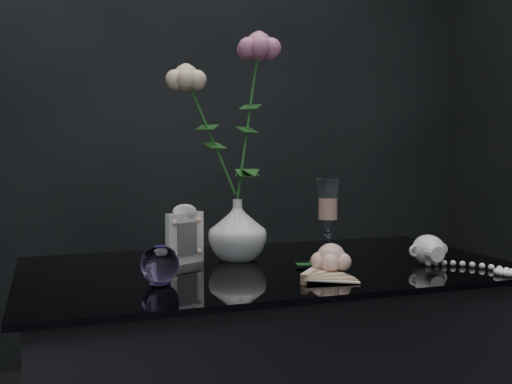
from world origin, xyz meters
name	(u,v)px	position (x,y,z in m)	size (l,w,h in m)	color
vase	(238,230)	(-0.05, 0.14, 0.83)	(0.13, 0.13, 0.14)	white
wine_glass	(328,217)	(0.17, 0.12, 0.85)	(0.06, 0.06, 0.18)	white
picture_frame	(185,234)	(-0.17, 0.13, 0.83)	(0.10, 0.08, 0.13)	silver
paperweight	(160,264)	(-0.26, -0.05, 0.80)	(0.07, 0.07, 0.07)	#9A80D0
paper_fan	(304,278)	(-0.01, -0.14, 0.77)	(0.21, 0.17, 0.02)	beige
loose_rose	(331,258)	(0.08, -0.07, 0.79)	(0.14, 0.18, 0.06)	#FFB7A4
pearl_jar	(429,249)	(0.33, -0.05, 0.80)	(0.23, 0.24, 0.07)	white
roses	(231,113)	(-0.06, 0.14, 1.10)	(0.26, 0.11, 0.43)	#FFCEA2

